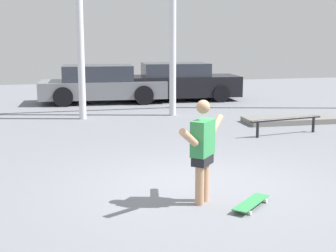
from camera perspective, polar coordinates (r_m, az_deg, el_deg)
The scene contains 7 objects.
ground_plane at distance 7.44m, azimuth 3.80°, elevation -7.45°, with size 36.00×36.00×0.00m, color slate.
skateboarder at distance 6.55m, azimuth 4.25°, elevation -2.64°, with size 0.97×1.08×1.48m.
skateboard at distance 6.66m, azimuth 10.10°, elevation -9.20°, with size 0.74×0.71×0.08m.
manual_pad at distance 13.43m, azimuth 14.68°, elevation 0.72°, with size 2.56×0.98×0.14m, color slate.
grind_rail at distance 11.64m, azimuth 14.25°, elevation 0.50°, with size 1.99×0.38×0.42m.
parked_car_grey at distance 17.20m, azimuth -8.12°, elevation 5.04°, with size 4.60×2.24×1.35m.
parked_car_black at distance 17.68m, azimuth 1.32°, elevation 5.36°, with size 4.50×2.14×1.40m.
Camera 1 is at (-2.17, -6.73, 2.31)m, focal length 50.00 mm.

